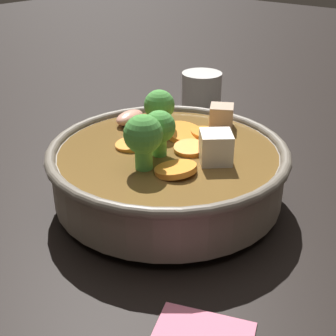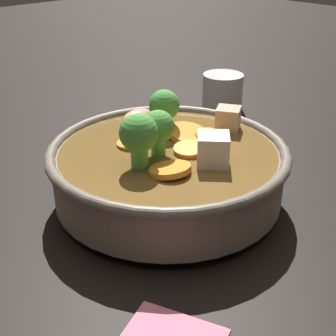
# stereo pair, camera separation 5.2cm
# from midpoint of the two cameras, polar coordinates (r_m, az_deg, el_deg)

# --- Properties ---
(ground_plane) EXTENTS (3.00, 3.00, 0.00)m
(ground_plane) POSITION_cam_midpoint_polar(r_m,az_deg,el_deg) (0.54, -2.76, -4.07)
(ground_plane) COLOR black
(stirfry_bowl) EXTENTS (0.27, 0.27, 0.12)m
(stirfry_bowl) POSITION_cam_midpoint_polar(r_m,az_deg,el_deg) (0.52, -2.86, 0.18)
(stirfry_bowl) COLOR slate
(stirfry_bowl) RESTS_ON ground_plane
(tea_cup) EXTENTS (0.07, 0.07, 0.06)m
(tea_cup) POSITION_cam_midpoint_polar(r_m,az_deg,el_deg) (0.82, 2.28, 9.52)
(tea_cup) COLOR white
(tea_cup) RESTS_ON ground_plane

